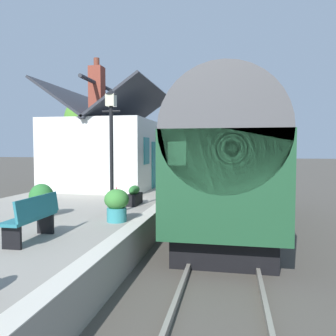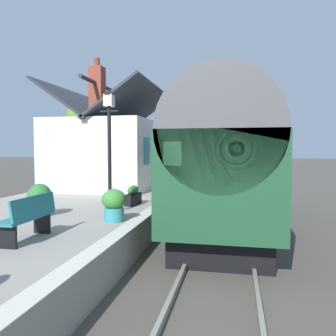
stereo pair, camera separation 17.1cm
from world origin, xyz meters
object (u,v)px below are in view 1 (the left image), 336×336
(station_building, at_px, (111,152))
(bench_mid_platform, at_px, (33,217))
(lamp_post_platform, at_px, (111,127))
(bench_platform_end, at_px, (171,169))
(planter_by_door, at_px, (152,169))
(tree_far_right, at_px, (84,123))
(train, at_px, (227,160))
(planter_bench_right, at_px, (117,204))
(planter_under_sign, at_px, (134,196))
(planter_edge_far, at_px, (42,200))

(station_building, height_order, bench_mid_platform, station_building)
(bench_mid_platform, xyz_separation_m, lamp_post_platform, (2.76, -0.59, 1.90))
(station_building, height_order, bench_platform_end, station_building)
(station_building, bearing_deg, bench_mid_platform, -168.62)
(bench_mid_platform, bearing_deg, planter_by_door, 4.52)
(tree_far_right, bearing_deg, station_building, -147.13)
(planter_by_door, bearing_deg, lamp_post_platform, -171.57)
(tree_far_right, bearing_deg, bench_platform_end, -103.53)
(train, distance_m, bench_platform_end, 10.46)
(planter_bench_right, relative_size, planter_by_door, 0.95)
(bench_platform_end, height_order, planter_under_sign, bench_platform_end)
(train, bearing_deg, station_building, 56.74)
(bench_platform_end, bearing_deg, bench_mid_platform, -179.70)
(planter_bench_right, bearing_deg, bench_platform_end, 4.59)
(station_building, distance_m, planter_by_door, 5.18)
(bench_platform_end, relative_size, planter_under_sign, 1.65)
(lamp_post_platform, bearing_deg, planter_by_door, 8.43)
(train, height_order, bench_mid_platform, train)
(station_building, height_order, planter_bench_right, station_building)
(bench_platform_end, height_order, planter_bench_right, bench_platform_end)
(train, height_order, tree_far_right, tree_far_right)
(bench_mid_platform, xyz_separation_m, planter_by_door, (14.40, 1.14, 0.02))
(planter_edge_far, bearing_deg, planter_under_sign, -39.55)
(planter_edge_far, bearing_deg, planter_by_door, -0.02)
(planter_bench_right, xyz_separation_m, tree_far_right, (15.24, 7.94, 3.26))
(station_building, xyz_separation_m, bench_mid_platform, (-9.41, -1.89, -1.18))
(bench_mid_platform, bearing_deg, bench_platform_end, 0.30)
(station_building, xyz_separation_m, tree_far_right, (7.79, 5.03, 2.05))
(planter_by_door, bearing_deg, bench_platform_end, -42.52)
(planter_edge_far, xyz_separation_m, planter_by_door, (12.24, -0.00, 0.06))
(train, distance_m, planter_bench_right, 4.74)
(station_building, relative_size, planter_bench_right, 7.48)
(station_building, bearing_deg, planter_under_sign, -152.36)
(planter_under_sign, relative_size, lamp_post_platform, 0.25)
(planter_edge_far, bearing_deg, lamp_post_platform, -70.82)
(bench_mid_platform, relative_size, planter_bench_right, 1.60)
(planter_by_door, bearing_deg, bench_mid_platform, -175.48)
(planter_bench_right, height_order, tree_far_right, tree_far_right)
(planter_by_door, bearing_deg, planter_under_sign, -169.46)
(train, height_order, planter_by_door, train)
(train, xyz_separation_m, bench_platform_end, (9.75, 3.69, -0.93))
(planter_bench_right, height_order, planter_edge_far, planter_bench_right)
(planter_under_sign, bearing_deg, tree_far_right, 30.89)
(station_building, xyz_separation_m, planter_edge_far, (-7.25, -0.75, -1.22))
(planter_under_sign, xyz_separation_m, planter_by_door, (9.98, 1.86, 0.20))
(lamp_post_platform, bearing_deg, train, -44.79)
(planter_under_sign, height_order, lamp_post_platform, lamp_post_platform)
(planter_bench_right, bearing_deg, lamp_post_platform, 27.48)
(lamp_post_platform, distance_m, tree_far_right, 16.33)
(tree_far_right, bearing_deg, planter_under_sign, -149.11)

